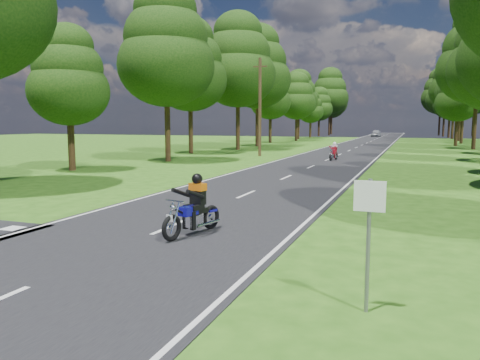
% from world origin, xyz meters
% --- Properties ---
extents(ground, '(160.00, 160.00, 0.00)m').
position_xyz_m(ground, '(0.00, 0.00, 0.00)').
color(ground, '#275212').
rests_on(ground, ground).
extents(main_road, '(7.00, 140.00, 0.02)m').
position_xyz_m(main_road, '(0.00, 50.00, 0.01)').
color(main_road, black).
rests_on(main_road, ground).
extents(road_markings, '(7.40, 140.00, 0.01)m').
position_xyz_m(road_markings, '(-0.14, 48.13, 0.02)').
color(road_markings, silver).
rests_on(road_markings, main_road).
extents(treeline, '(40.00, 115.35, 14.78)m').
position_xyz_m(treeline, '(1.43, 60.06, 8.25)').
color(treeline, black).
rests_on(treeline, ground).
extents(telegraph_pole, '(1.20, 0.26, 8.00)m').
position_xyz_m(telegraph_pole, '(-6.00, 28.00, 4.07)').
color(telegraph_pole, '#382616').
rests_on(telegraph_pole, ground).
extents(road_sign, '(0.45, 0.07, 2.00)m').
position_xyz_m(road_sign, '(5.50, -2.01, 1.34)').
color(road_sign, slate).
rests_on(road_sign, ground).
extents(rider_near_blue, '(1.02, 1.92, 1.53)m').
position_xyz_m(rider_near_blue, '(0.96, 1.36, 0.78)').
color(rider_near_blue, '#110D8F').
rests_on(rider_near_blue, main_road).
extents(rider_far_red, '(0.75, 1.67, 1.35)m').
position_xyz_m(rider_far_red, '(0.47, 25.75, 0.69)').
color(rider_far_red, '#B10D20').
rests_on(rider_far_red, main_road).
extents(distant_car, '(1.77, 4.06, 1.36)m').
position_xyz_m(distant_car, '(-1.13, 85.82, 0.70)').
color(distant_car, '#AEB1B6').
rests_on(distant_car, main_road).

